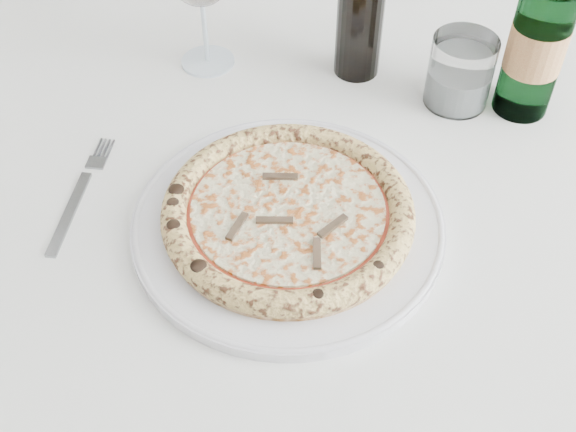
# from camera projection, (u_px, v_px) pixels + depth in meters

# --- Properties ---
(dining_table) EXTENTS (1.66, 1.11, 0.76)m
(dining_table) POSITION_uv_depth(u_px,v_px,m) (302.00, 213.00, 0.93)
(dining_table) COLOR brown
(dining_table) RESTS_ON floor
(plate) EXTENTS (0.35, 0.35, 0.02)m
(plate) POSITION_uv_depth(u_px,v_px,m) (288.00, 223.00, 0.80)
(plate) COLOR silver
(plate) RESTS_ON dining_table
(pizza) EXTENTS (0.28, 0.28, 0.03)m
(pizza) POSITION_uv_depth(u_px,v_px,m) (288.00, 212.00, 0.79)
(pizza) COLOR tan
(pizza) RESTS_ON plate
(fork) EXTENTS (0.02, 0.18, 0.00)m
(fork) POSITION_uv_depth(u_px,v_px,m) (79.00, 196.00, 0.84)
(fork) COLOR slate
(fork) RESTS_ON dining_table
(tumbler) EXTENTS (0.08, 0.08, 0.09)m
(tumbler) POSITION_uv_depth(u_px,v_px,m) (459.00, 76.00, 0.93)
(tumbler) COLOR silver
(tumbler) RESTS_ON dining_table
(beer_bottle) EXTENTS (0.07, 0.07, 0.27)m
(beer_bottle) POSITION_uv_depth(u_px,v_px,m) (540.00, 35.00, 0.87)
(beer_bottle) COLOR #30613C
(beer_bottle) RESTS_ON dining_table
(wine_bottle) EXTENTS (0.06, 0.06, 0.25)m
(wine_bottle) POSITION_uv_depth(u_px,v_px,m) (362.00, 1.00, 0.93)
(wine_bottle) COLOR black
(wine_bottle) RESTS_ON dining_table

